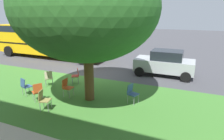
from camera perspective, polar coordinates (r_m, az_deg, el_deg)
ground at (r=12.62m, az=-5.57°, el=-1.85°), size 80.00×80.00×0.00m
grass_verge at (r=10.11m, az=-14.27°, el=-7.02°), size 48.00×6.00×0.01m
street_tree at (r=8.56m, az=-7.43°, el=17.46°), size 6.09×6.09×6.37m
chair_0 at (r=9.72m, az=-13.05°, el=-4.61°), size 0.43×0.42×0.88m
chair_1 at (r=9.56m, az=-20.93°, el=-5.67°), size 0.58×0.57×0.88m
chair_2 at (r=11.31m, az=-18.02°, el=-2.01°), size 0.59×0.59×0.88m
chair_3 at (r=11.39m, az=-10.40°, el=-1.33°), size 0.58×0.57×0.88m
chair_4 at (r=8.83m, az=5.84°, el=-6.47°), size 0.53×0.52×0.88m
chair_5 at (r=10.49m, az=-24.03°, el=-4.10°), size 0.52×0.53×0.88m
chair_6 at (r=8.65m, az=-19.41°, el=-7.87°), size 0.53×0.52×0.88m
parked_car at (r=13.02m, az=15.18°, el=2.05°), size 3.70×1.92×1.65m
school_bus at (r=18.50m, az=-17.43°, el=8.91°), size 10.40×2.80×2.88m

